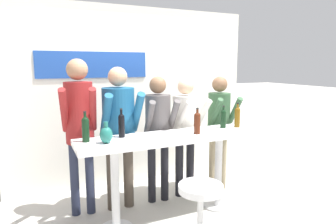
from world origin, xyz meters
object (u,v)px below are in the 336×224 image
wine_bottle_4 (223,118)px  tasting_table (171,150)px  wine_bottle_0 (121,124)px  person_center_right (219,120)px  decorative_vase (106,135)px  person_center_left (158,125)px  bar_stool (200,205)px  person_left (119,123)px  person_far_left (79,119)px  wine_bottle_2 (197,122)px  person_center (186,124)px  wine_bottle_3 (86,128)px  wine_bottle_1 (237,116)px

wine_bottle_4 → tasting_table: bearing=-174.9°
wine_bottle_0 → person_center_right: bearing=12.4°
person_center_right → wine_bottle_4: (-0.20, -0.39, 0.11)m
wine_bottle_4 → decorative_vase: bearing=-175.3°
person_center_left → bar_stool: bearing=-84.2°
tasting_table → person_left: 0.72m
person_center_right → person_far_left: bearing=-176.2°
person_center_right → wine_bottle_0: person_center_right is taller
wine_bottle_0 → wine_bottle_2: 0.85m
person_center → wine_bottle_3: 1.44m
person_far_left → wine_bottle_1: 1.92m
tasting_table → wine_bottle_1: (0.94, 0.03, 0.32)m
person_left → decorative_vase: person_left is taller
bar_stool → decorative_vase: bearing=143.7°
person_far_left → tasting_table: bearing=-19.4°
person_center_left → person_center_right: (0.92, 0.00, -0.01)m
person_left → person_center: size_ratio=1.10×
person_left → wine_bottle_1: bearing=-16.5°
person_center_left → wine_bottle_0: (-0.57, -0.33, 0.12)m
person_far_left → wine_bottle_0: 0.54m
person_far_left → person_center: (1.37, -0.01, -0.18)m
wine_bottle_1 → wine_bottle_2: wine_bottle_1 is taller
person_left → wine_bottle_1: 1.48m
person_center_right → wine_bottle_4: size_ratio=5.73×
wine_bottle_0 → wine_bottle_1: 1.48m
person_far_left → person_center_left: 0.97m
wine_bottle_0 → wine_bottle_1: size_ratio=1.02×
person_center_left → wine_bottle_0: bearing=-143.8°
person_center_right → wine_bottle_1: person_center_right is taller
person_center_left → wine_bottle_4: person_center_left is taller
tasting_table → decorative_vase: size_ratio=9.61×
person_center_left → wine_bottle_3: size_ratio=5.13×
wine_bottle_0 → wine_bottle_1: (1.48, -0.09, -0.00)m
wine_bottle_1 → wine_bottle_2: (-0.65, -0.11, -0.00)m
bar_stool → wine_bottle_0: size_ratio=1.98×
person_left → person_center_right: bearing=0.0°
wine_bottle_1 → wine_bottle_4: 0.19m
person_center → wine_bottle_4: bearing=-63.7°
person_center → wine_bottle_1: size_ratio=5.11×
wine_bottle_0 → tasting_table: bearing=-13.0°
person_far_left → person_center_right: size_ratio=1.14×
person_left → decorative_vase: size_ratio=7.97×
bar_stool → wine_bottle_4: 1.22m
wine_bottle_0 → wine_bottle_3: (-0.39, -0.04, 0.00)m
person_far_left → wine_bottle_4: 1.73m
bar_stool → wine_bottle_1: size_ratio=2.02×
tasting_table → person_center_right: size_ratio=1.31×
bar_stool → person_left: (-0.49, 1.10, 0.66)m
person_left → person_center: bearing=2.0°
bar_stool → person_left: person_left is taller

